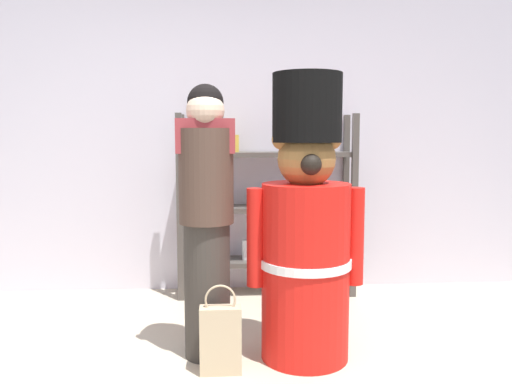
{
  "coord_description": "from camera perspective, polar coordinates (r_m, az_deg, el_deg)",
  "views": [
    {
      "loc": [
        0.02,
        -2.22,
        1.32
      ],
      "look_at": [
        0.22,
        0.73,
        1.0
      ],
      "focal_mm": 35.69,
      "sensor_mm": 36.0,
      "label": 1
    }
  ],
  "objects": [
    {
      "name": "merchandise_shelf",
      "position": [
        4.26,
        1.07,
        -1.42
      ],
      "size": [
        1.47,
        0.35,
        1.51
      ],
      "color": "#4C4742",
      "rests_on": "ground_plane"
    },
    {
      "name": "shopping_bag",
      "position": [
        2.96,
        -3.99,
        -16.06
      ],
      "size": [
        0.23,
        0.1,
        0.51
      ],
      "color": "#C1AD89",
      "rests_on": "ground_plane"
    },
    {
      "name": "back_wall",
      "position": [
        4.42,
        -4.21,
        5.92
      ],
      "size": [
        6.4,
        0.12,
        2.6
      ],
      "primitive_type": "cube",
      "color": "silver",
      "rests_on": "ground_plane"
    },
    {
      "name": "person_shopper",
      "position": [
        3.02,
        -5.57,
        -2.61
      ],
      "size": [
        0.34,
        0.32,
        1.63
      ],
      "color": "#38332D",
      "rests_on": "ground_plane"
    },
    {
      "name": "teddy_bear_guard",
      "position": [
        3.01,
        5.59,
        -4.77
      ],
      "size": [
        0.7,
        0.54,
        1.68
      ],
      "color": "red",
      "rests_on": "ground_plane"
    }
  ]
}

